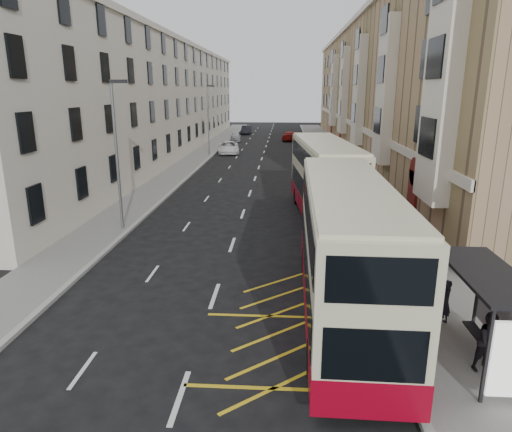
# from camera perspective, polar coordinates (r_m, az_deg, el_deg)

# --- Properties ---
(ground) EXTENTS (200.00, 200.00, 0.00)m
(ground) POSITION_cam_1_polar(r_m,az_deg,el_deg) (14.40, -7.69, -16.71)
(ground) COLOR black
(ground) RESTS_ON ground
(pavement_right) EXTENTS (4.00, 120.00, 0.15)m
(pavement_right) POSITION_cam_1_polar(r_m,az_deg,el_deg) (42.94, 10.81, 5.11)
(pavement_right) COLOR slate
(pavement_right) RESTS_ON ground
(pavement_left) EXTENTS (3.00, 120.00, 0.15)m
(pavement_left) POSITION_cam_1_polar(r_m,az_deg,el_deg) (43.78, -9.84, 5.35)
(pavement_left) COLOR slate
(pavement_left) RESTS_ON ground
(kerb_right) EXTENTS (0.25, 120.00, 0.15)m
(kerb_right) POSITION_cam_1_polar(r_m,az_deg,el_deg) (42.73, 8.13, 5.18)
(kerb_right) COLOR #979792
(kerb_right) RESTS_ON ground
(kerb_left) EXTENTS (0.25, 120.00, 0.15)m
(kerb_left) POSITION_cam_1_polar(r_m,az_deg,el_deg) (43.46, -7.91, 5.36)
(kerb_left) COLOR #979792
(kerb_left) RESTS_ON ground
(road_markings) EXTENTS (10.00, 110.00, 0.01)m
(road_markings) POSITION_cam_1_polar(r_m,az_deg,el_deg) (57.49, 0.98, 7.90)
(road_markings) COLOR silver
(road_markings) RESTS_ON ground
(terrace_right) EXTENTS (10.75, 79.00, 15.25)m
(terrace_right) POSITION_cam_1_polar(r_m,az_deg,el_deg) (58.60, 16.25, 14.82)
(terrace_right) COLOR tan
(terrace_right) RESTS_ON ground
(terrace_left) EXTENTS (9.18, 79.00, 13.25)m
(terrace_left) POSITION_cam_1_polar(r_m,az_deg,el_deg) (59.62, -12.38, 14.11)
(terrace_left) COLOR beige
(terrace_left) RESTS_ON ground
(bus_shelter) EXTENTS (1.65, 4.25, 2.70)m
(bus_shelter) POSITION_cam_1_polar(r_m,az_deg,el_deg) (14.01, 27.87, -9.56)
(bus_shelter) COLOR black
(bus_shelter) RESTS_ON pavement_right
(guard_railing) EXTENTS (0.06, 6.56, 1.01)m
(guard_railing) POSITION_cam_1_polar(r_m,az_deg,el_deg) (19.28, 14.34, -5.60)
(guard_railing) COLOR red
(guard_railing) RESTS_ON pavement_right
(street_lamp_near) EXTENTS (0.93, 0.18, 8.00)m
(street_lamp_near) POSITION_cam_1_polar(r_m,az_deg,el_deg) (25.71, -16.97, 8.14)
(street_lamp_near) COLOR slate
(street_lamp_near) RESTS_ON pavement_left
(street_lamp_far) EXTENTS (0.93, 0.18, 8.00)m
(street_lamp_far) POSITION_cam_1_polar(r_m,az_deg,el_deg) (54.74, -5.96, 12.31)
(street_lamp_far) COLOR slate
(street_lamp_far) RESTS_ON pavement_left
(double_decker_front) EXTENTS (2.91, 11.86, 4.71)m
(double_decker_front) POSITION_cam_1_polar(r_m,az_deg,el_deg) (15.87, 11.14, -4.09)
(double_decker_front) COLOR beige
(double_decker_front) RESTS_ON ground
(double_decker_rear) EXTENTS (3.73, 11.99, 4.71)m
(double_decker_rear) POSITION_cam_1_polar(r_m,az_deg,el_deg) (27.80, 8.51, 4.48)
(double_decker_rear) COLOR beige
(double_decker_rear) RESTS_ON ground
(pedestrian_near) EXTENTS (0.68, 0.62, 1.56)m
(pedestrian_near) POSITION_cam_1_polar(r_m,az_deg,el_deg) (16.42, 22.48, -9.90)
(pedestrian_near) COLOR black
(pedestrian_near) RESTS_ON pavement_right
(pedestrian_mid) EXTENTS (0.99, 0.88, 1.70)m
(pedestrian_mid) POSITION_cam_1_polar(r_m,az_deg,el_deg) (14.41, 27.22, -13.83)
(pedestrian_mid) COLOR black
(pedestrian_mid) RESTS_ON pavement_right
(pedestrian_far) EXTENTS (1.17, 0.87, 1.85)m
(pedestrian_far) POSITION_cam_1_polar(r_m,az_deg,el_deg) (20.41, 18.31, -4.07)
(pedestrian_far) COLOR black
(pedestrian_far) RESTS_ON pavement_right
(white_van) EXTENTS (3.12, 5.62, 1.49)m
(white_van) POSITION_cam_1_polar(r_m,az_deg,el_deg) (56.94, -3.45, 8.55)
(white_van) COLOR white
(white_van) RESTS_ON ground
(car_silver) EXTENTS (1.95, 4.10, 1.35)m
(car_silver) POSITION_cam_1_polar(r_m,az_deg,el_deg) (70.50, -2.57, 9.85)
(car_silver) COLOR #ABAFB2
(car_silver) RESTS_ON ground
(car_dark) EXTENTS (1.58, 4.53, 1.49)m
(car_dark) POSITION_cam_1_polar(r_m,az_deg,el_deg) (81.87, -1.22, 10.70)
(car_dark) COLOR black
(car_dark) RESTS_ON ground
(car_red) EXTENTS (3.03, 5.17, 1.41)m
(car_red) POSITION_cam_1_polar(r_m,az_deg,el_deg) (71.62, 4.35, 9.93)
(car_red) COLOR #A0140D
(car_red) RESTS_ON ground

